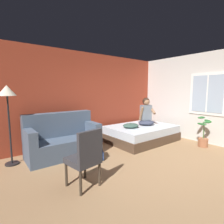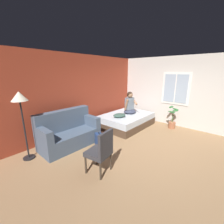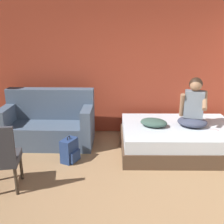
% 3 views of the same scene
% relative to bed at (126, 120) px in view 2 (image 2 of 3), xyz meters
% --- Properties ---
extents(ground_plane, '(40.00, 40.00, 0.00)m').
position_rel_bed_xyz_m(ground_plane, '(-1.26, -1.74, -0.24)').
color(ground_plane, '#93704C').
extents(wall_back_accent, '(10.22, 0.16, 2.70)m').
position_rel_bed_xyz_m(wall_back_accent, '(-1.26, 1.02, 1.11)').
color(wall_back_accent, '#993823').
rests_on(wall_back_accent, ground).
extents(wall_side_with_window, '(0.19, 6.77, 2.70)m').
position_rel_bed_xyz_m(wall_side_with_window, '(1.43, -1.74, 1.12)').
color(wall_side_with_window, silver).
rests_on(wall_side_with_window, ground).
extents(bed, '(2.09, 1.49, 0.48)m').
position_rel_bed_xyz_m(bed, '(0.00, 0.00, 0.00)').
color(bed, '#4C3828').
rests_on(bed, ground).
extents(couch, '(1.72, 0.86, 1.04)m').
position_rel_bed_xyz_m(couch, '(-2.44, 0.33, 0.16)').
color(couch, '#47566B').
rests_on(couch, ground).
extents(side_chair, '(0.53, 0.53, 0.98)m').
position_rel_bed_xyz_m(side_chair, '(-2.71, -1.29, 0.30)').
color(side_chair, '#382D23').
rests_on(side_chair, ground).
extents(person_seated, '(0.62, 0.57, 0.88)m').
position_rel_bed_xyz_m(person_seated, '(0.22, 0.01, 0.60)').
color(person_seated, '#383D51').
rests_on(person_seated, bed).
extents(backpack, '(0.32, 0.35, 0.46)m').
position_rel_bed_xyz_m(backpack, '(-1.93, -0.44, -0.04)').
color(backpack, navy).
rests_on(backpack, ground).
extents(throw_pillow, '(0.58, 0.51, 0.14)m').
position_rel_bed_xyz_m(throw_pillow, '(-0.48, -0.02, 0.31)').
color(throw_pillow, '#385147').
rests_on(throw_pillow, bed).
extents(cell_phone, '(0.16, 0.13, 0.01)m').
position_rel_bed_xyz_m(cell_phone, '(0.55, -0.21, 0.25)').
color(cell_phone, '#B7B7BC').
rests_on(cell_phone, bed).
extents(floor_lamp, '(0.36, 0.36, 1.70)m').
position_rel_bed_xyz_m(floor_lamp, '(-3.53, 0.48, 1.19)').
color(floor_lamp, black).
rests_on(floor_lamp, ground).
extents(potted_plant, '(0.39, 0.37, 0.85)m').
position_rel_bed_xyz_m(potted_plant, '(0.96, -1.48, 0.07)').
color(potted_plant, '#995B3D').
rests_on(potted_plant, ground).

